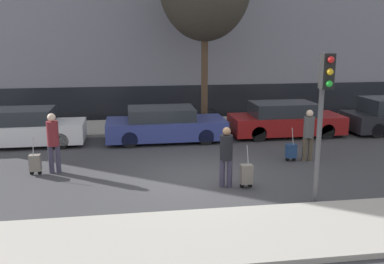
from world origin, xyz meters
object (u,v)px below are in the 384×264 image
object	(u,v)px
parked_car_0	(25,128)
pedestrian_right	(309,132)
trolley_right	(291,151)
parked_car_1	(165,125)
parked_car_2	(285,120)
pedestrian_center	(226,154)
trolley_center	(246,174)
trolley_left	(35,163)
pedestrian_left	(53,139)
traffic_light	(324,99)
parked_bicycle	(197,116)

from	to	relation	value
parked_car_0	pedestrian_right	world-z (taller)	pedestrian_right
pedestrian_right	trolley_right	world-z (taller)	pedestrian_right
parked_car_1	parked_car_2	distance (m)	4.91
pedestrian_center	trolley_center	distance (m)	0.78
parked_car_1	pedestrian_right	world-z (taller)	pedestrian_right
trolley_left	pedestrian_right	bearing A→B (deg)	1.05
pedestrian_right	parked_car_0	bearing A→B (deg)	163.10
trolley_left	pedestrian_center	xyz separation A→B (m)	(5.31, -1.85, 0.58)
parked_car_1	parked_car_2	world-z (taller)	parked_car_2
parked_car_0	trolley_center	distance (m)	8.92
pedestrian_left	parked_car_1	bearing A→B (deg)	31.89
parked_car_0	traffic_light	world-z (taller)	traffic_light
pedestrian_left	trolley_left	distance (m)	0.87
trolley_center	pedestrian_center	bearing A→B (deg)	163.75
parked_car_1	trolley_center	distance (m)	5.80
pedestrian_center	pedestrian_right	bearing A→B (deg)	-131.72
trolley_left	parked_car_0	bearing A→B (deg)	105.89
parked_car_0	parked_car_2	world-z (taller)	parked_car_0
traffic_light	trolley_right	bearing A→B (deg)	78.27
parked_car_0	parked_car_1	xyz separation A→B (m)	(5.19, -0.13, -0.02)
parked_car_2	trolley_right	bearing A→B (deg)	-107.53
pedestrian_right	trolley_center	bearing A→B (deg)	-137.77
trolley_left	trolley_right	xyz separation A→B (m)	(7.96, 0.19, -0.02)
traffic_light	parked_bicycle	size ratio (longest dim) A/B	2.05
trolley_center	parked_bicycle	bearing A→B (deg)	90.20
trolley_center	parked_car_0	bearing A→B (deg)	140.50
pedestrian_right	pedestrian_center	bearing A→B (deg)	-144.64
parked_car_0	trolley_left	size ratio (longest dim) A/B	3.69
parked_car_2	pedestrian_right	world-z (taller)	pedestrian_right
trolley_left	trolley_right	distance (m)	7.96
parked_car_0	pedestrian_left	xyz separation A→B (m)	(1.58, -3.55, 0.39)
trolley_center	traffic_light	xyz separation A→B (m)	(1.38, -1.38, 2.22)
trolley_right	traffic_light	world-z (taller)	traffic_light
parked_car_2	pedestrian_right	distance (m)	3.56
pedestrian_right	parked_car_1	bearing A→B (deg)	145.47
parked_car_0	trolley_center	size ratio (longest dim) A/B	3.57
pedestrian_right	traffic_light	xyz separation A→B (m)	(-1.29, -3.54, 1.64)
parked_car_1	trolley_right	size ratio (longest dim) A/B	4.10
trolley_right	traffic_light	bearing A→B (deg)	-101.73
trolley_center	traffic_light	world-z (taller)	traffic_light
parked_car_1	pedestrian_left	world-z (taller)	pedestrian_left
parked_car_0	pedestrian_right	size ratio (longest dim) A/B	2.50
parked_car_0	trolley_right	xyz separation A→B (m)	(9.00, -3.48, -0.30)
parked_car_1	pedestrian_right	distance (m)	5.53
trolley_right	trolley_left	bearing A→B (deg)	-178.65
trolley_center	trolley_right	bearing A→B (deg)	45.90
trolley_right	traffic_light	size ratio (longest dim) A/B	0.31
pedestrian_left	parked_bicycle	distance (m)	7.83
trolley_left	trolley_center	world-z (taller)	trolley_center
parked_car_1	traffic_light	distance (m)	7.83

